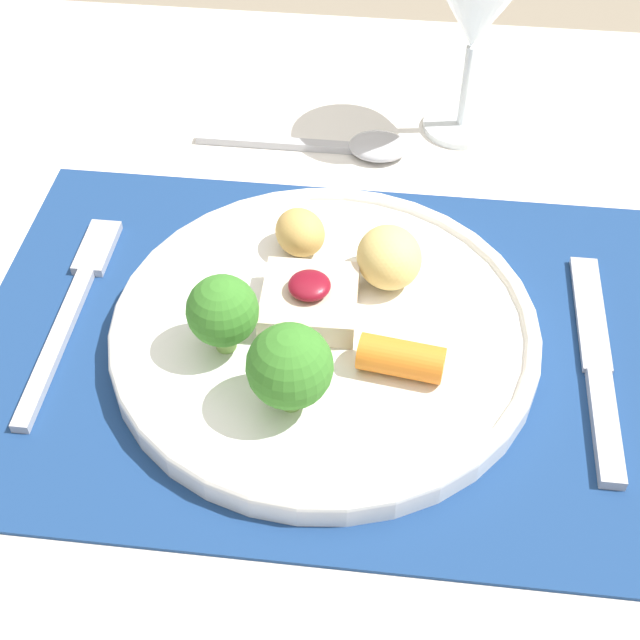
{
  "coord_description": "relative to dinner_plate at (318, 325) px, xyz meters",
  "views": [
    {
      "loc": [
        0.04,
        -0.42,
        1.22
      ],
      "look_at": [
        -0.0,
        0.0,
        0.77
      ],
      "focal_mm": 50.0,
      "sensor_mm": 36.0,
      "label": 1
    }
  ],
  "objects": [
    {
      "name": "knife",
      "position": [
        0.19,
        -0.01,
        -0.01
      ],
      "size": [
        0.02,
        0.2,
        0.01
      ],
      "rotation": [
        0.0,
        0.0,
        -0.04
      ],
      "color": "#B2B2B7",
      "rests_on": "placemat"
    },
    {
      "name": "wine_glass_near",
      "position": [
        0.1,
        0.28,
        0.1
      ],
      "size": [
        0.09,
        0.09,
        0.16
      ],
      "color": "white",
      "rests_on": "dining_table"
    },
    {
      "name": "dining_table",
      "position": [
        0.0,
        0.0,
        -0.12
      ],
      "size": [
        1.23,
        0.94,
        0.75
      ],
      "color": "white",
      "rests_on": "ground_plane"
    },
    {
      "name": "dinner_plate",
      "position": [
        0.0,
        0.0,
        0.0
      ],
      "size": [
        0.3,
        0.3,
        0.08
      ],
      "color": "white",
      "rests_on": "placemat"
    },
    {
      "name": "fork",
      "position": [
        -0.18,
        0.02,
        -0.01
      ],
      "size": [
        0.02,
        0.2,
        0.01
      ],
      "rotation": [
        0.0,
        0.0,
        0.02
      ],
      "color": "#B2B2B7",
      "rests_on": "placemat"
    },
    {
      "name": "spoon",
      "position": [
        0.01,
        0.23,
        -0.01
      ],
      "size": [
        0.19,
        0.04,
        0.02
      ],
      "rotation": [
        0.0,
        0.0,
        -0.01
      ],
      "color": "#B2B2B7",
      "rests_on": "dining_table"
    },
    {
      "name": "placemat",
      "position": [
        0.0,
        0.0,
        -0.02
      ],
      "size": [
        0.49,
        0.34,
        0.0
      ],
      "primitive_type": "cube",
      "color": "navy",
      "rests_on": "dining_table"
    }
  ]
}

